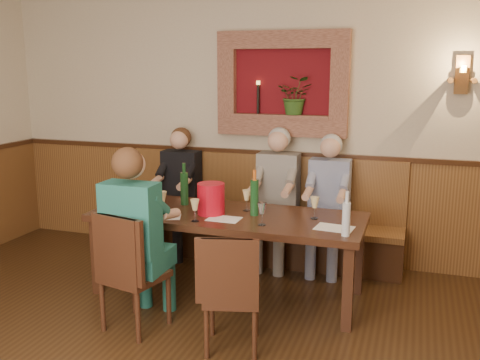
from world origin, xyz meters
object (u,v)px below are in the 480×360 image
at_px(bench, 258,229).
at_px(person_bench_left, 179,203).
at_px(spittoon_bucket, 211,199).
at_px(water_bottle, 346,218).
at_px(person_bench_mid, 276,210).
at_px(wine_bottle_green_a, 254,197).
at_px(dining_table, 228,222).
at_px(chair_near_left, 134,295).
at_px(person_chair_front, 138,252).
at_px(person_bench_right, 327,216).
at_px(wine_bottle_green_b, 184,188).
at_px(chair_near_right, 232,315).

bearing_deg(bench, person_bench_left, -173.15).
height_order(spittoon_bucket, water_bottle, water_bottle).
distance_m(person_bench_mid, wine_bottle_green_a, 0.88).
height_order(bench, spittoon_bucket, bench).
height_order(dining_table, chair_near_left, chair_near_left).
relative_size(chair_near_left, person_bench_left, 0.69).
bearing_deg(wine_bottle_green_a, chair_near_left, -128.67).
xyz_separation_m(person_bench_mid, person_chair_front, (-0.69, -1.61, 0.01)).
bearing_deg(spittoon_bucket, wine_bottle_green_a, 11.51).
bearing_deg(person_chair_front, person_bench_left, 104.12).
relative_size(chair_near_left, water_bottle, 2.73).
distance_m(chair_near_left, person_bench_right, 2.11).
height_order(dining_table, person_chair_front, person_chair_front).
bearing_deg(spittoon_bucket, person_bench_right, 45.31).
relative_size(wine_bottle_green_a, wine_bottle_green_b, 1.01).
height_order(wine_bottle_green_b, water_bottle, wine_bottle_green_b).
bearing_deg(water_bottle, wine_bottle_green_a, 158.32).
height_order(person_bench_right, wine_bottle_green_b, person_bench_right).
bearing_deg(chair_near_right, wine_bottle_green_a, 82.37).
xyz_separation_m(chair_near_left, chair_near_right, (0.83, -0.05, -0.02)).
distance_m(bench, chair_near_left, 1.87).
bearing_deg(person_chair_front, chair_near_right, -9.39).
relative_size(dining_table, bench, 0.80).
distance_m(person_bench_mid, water_bottle, 1.46).
xyz_separation_m(person_bench_left, wine_bottle_green_b, (0.38, -0.67, 0.34)).
distance_m(person_bench_mid, spittoon_bucket, 1.01).
xyz_separation_m(chair_near_left, spittoon_bucket, (0.33, 0.81, 0.61)).
xyz_separation_m(wine_bottle_green_a, water_bottle, (0.83, -0.33, -0.03)).
distance_m(dining_table, chair_near_left, 1.06).
bearing_deg(person_chair_front, spittoon_bucket, 65.47).
height_order(person_bench_left, water_bottle, person_bench_left).
bearing_deg(person_bench_mid, wine_bottle_green_b, -136.79).
bearing_deg(wine_bottle_green_a, wine_bottle_green_b, 168.68).
bearing_deg(dining_table, wine_bottle_green_a, 5.21).
height_order(bench, person_bench_mid, person_bench_mid).
height_order(bench, chair_near_left, bench).
relative_size(spittoon_bucket, wine_bottle_green_a, 0.68).
bearing_deg(person_bench_left, person_bench_mid, -0.07).
xyz_separation_m(person_bench_mid, water_bottle, (0.85, -1.15, 0.30)).
height_order(person_bench_left, wine_bottle_green_b, person_bench_left).
bearing_deg(wine_bottle_green_b, spittoon_bucket, -32.03).
xyz_separation_m(person_bench_left, person_chair_front, (0.41, -1.62, 0.03)).
distance_m(person_bench_left, person_bench_right, 1.62).
xyz_separation_m(person_bench_left, person_bench_right, (1.62, 0.00, -0.00)).
distance_m(person_bench_right, water_bottle, 1.24).
bearing_deg(person_chair_front, wine_bottle_green_b, 91.62).
bearing_deg(person_bench_mid, wine_bottle_green_a, -88.60).
distance_m(dining_table, wine_bottle_green_b, 0.57).
relative_size(person_bench_left, person_bench_right, 1.00).
distance_m(dining_table, person_bench_left, 1.21).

